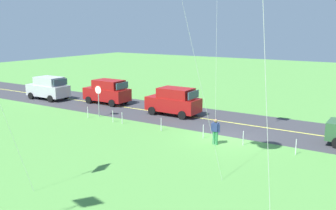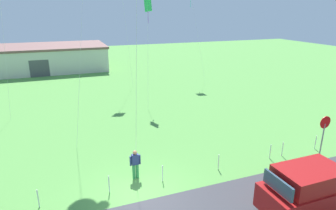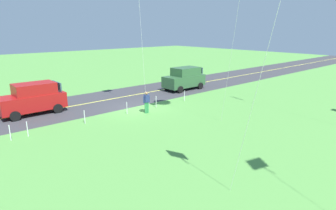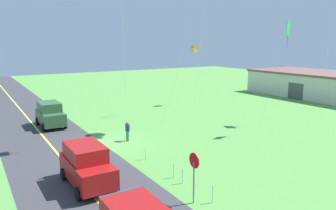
# 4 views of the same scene
# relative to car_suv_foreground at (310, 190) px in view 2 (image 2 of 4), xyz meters

# --- Properties ---
(ground_plane) EXTENTS (120.00, 120.00, 0.10)m
(ground_plane) POSITION_rel_car_suv_foreground_xyz_m (-6.36, 3.82, -1.20)
(ground_plane) COLOR #549342
(car_suv_foreground) EXTENTS (4.40, 2.12, 2.24)m
(car_suv_foreground) POSITION_rel_car_suv_foreground_xyz_m (0.00, 0.00, 0.00)
(car_suv_foreground) COLOR maroon
(car_suv_foreground) RESTS_ON ground
(stop_sign) EXTENTS (0.76, 0.08, 2.56)m
(stop_sign) POSITION_rel_car_suv_foreground_xyz_m (4.76, 3.72, 0.65)
(stop_sign) COLOR gray
(stop_sign) RESTS_ON ground
(person_adult_near) EXTENTS (0.58, 0.22, 1.60)m
(person_adult_near) POSITION_rel_car_suv_foreground_xyz_m (-6.25, 5.29, -0.29)
(person_adult_near) COLOR #338C4C
(person_adult_near) RESTS_ON ground
(kite_yellow_high) EXTENTS (1.07, 2.64, 9.49)m
(kite_yellow_high) POSITION_rel_car_suv_foreground_xyz_m (-1.61, 17.75, 7.52)
(kite_yellow_high) COLOR silver
(kite_yellow_high) RESTS_ON ground
(warehouse_distant) EXTENTS (18.36, 10.20, 3.50)m
(warehouse_distant) POSITION_rel_car_suv_foreground_xyz_m (-11.86, 38.04, 0.60)
(warehouse_distant) COLOR beige
(warehouse_distant) RESTS_ON ground
(fence_post_0) EXTENTS (0.05, 0.05, 0.90)m
(fence_post_0) POSITION_rel_car_suv_foreground_xyz_m (-10.88, 4.52, -0.70)
(fence_post_0) COLOR silver
(fence_post_0) RESTS_ON ground
(fence_post_1) EXTENTS (0.05, 0.05, 0.90)m
(fence_post_1) POSITION_rel_car_suv_foreground_xyz_m (-7.75, 4.52, -0.70)
(fence_post_1) COLOR silver
(fence_post_1) RESTS_ON ground
(fence_post_2) EXTENTS (0.05, 0.05, 0.90)m
(fence_post_2) POSITION_rel_car_suv_foreground_xyz_m (-5.03, 4.52, -0.70)
(fence_post_2) COLOR silver
(fence_post_2) RESTS_ON ground
(fence_post_3) EXTENTS (0.05, 0.05, 0.90)m
(fence_post_3) POSITION_rel_car_suv_foreground_xyz_m (-1.76, 4.52, -0.70)
(fence_post_3) COLOR silver
(fence_post_3) RESTS_ON ground
(fence_post_4) EXTENTS (0.05, 0.05, 0.90)m
(fence_post_4) POSITION_rel_car_suv_foreground_xyz_m (1.72, 4.52, -0.70)
(fence_post_4) COLOR silver
(fence_post_4) RESTS_ON ground
(fence_post_5) EXTENTS (0.05, 0.05, 0.90)m
(fence_post_5) POSITION_rel_car_suv_foreground_xyz_m (2.62, 4.52, -0.70)
(fence_post_5) COLOR silver
(fence_post_5) RESTS_ON ground
(fence_post_6) EXTENTS (0.05, 0.05, 0.90)m
(fence_post_6) POSITION_rel_car_suv_foreground_xyz_m (5.22, 4.52, -0.70)
(fence_post_6) COLOR silver
(fence_post_6) RESTS_ON ground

